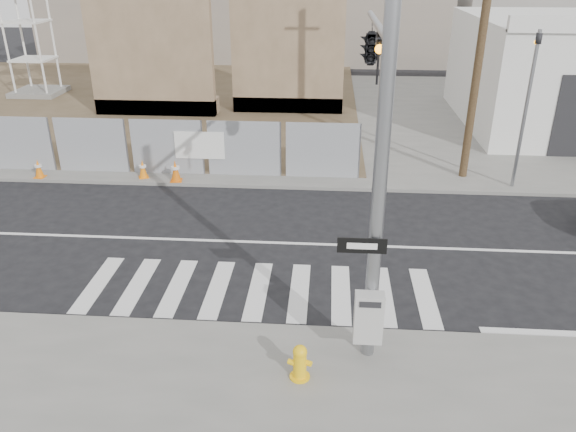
# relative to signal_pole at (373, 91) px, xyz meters

# --- Properties ---
(ground) EXTENTS (100.00, 100.00, 0.00)m
(ground) POSITION_rel_signal_pole_xyz_m (-2.49, 2.05, -4.78)
(ground) COLOR black
(ground) RESTS_ON ground
(sidewalk_far) EXTENTS (50.00, 20.00, 0.12)m
(sidewalk_far) POSITION_rel_signal_pole_xyz_m (-2.49, 16.05, -4.72)
(sidewalk_far) COLOR slate
(sidewalk_far) RESTS_ON ground
(signal_pole) EXTENTS (0.96, 5.87, 7.00)m
(signal_pole) POSITION_rel_signal_pole_xyz_m (0.00, 0.00, 0.00)
(signal_pole) COLOR gray
(signal_pole) RESTS_ON sidewalk_near
(far_signal_pole) EXTENTS (0.16, 0.20, 5.60)m
(far_signal_pole) POSITION_rel_signal_pole_xyz_m (5.51, 6.65, -1.30)
(far_signal_pole) COLOR gray
(far_signal_pole) RESTS_ON sidewalk_far
(chain_link_fence) EXTENTS (24.60, 0.04, 2.00)m
(chain_link_fence) POSITION_rel_signal_pole_xyz_m (-12.49, 7.05, -3.66)
(chain_link_fence) COLOR gray
(chain_link_fence) RESTS_ON sidewalk_far
(concrete_wall_left) EXTENTS (6.00, 1.30, 8.00)m
(concrete_wall_left) POSITION_rel_signal_pole_xyz_m (-9.49, 15.13, -1.40)
(concrete_wall_left) COLOR brown
(concrete_wall_left) RESTS_ON sidewalk_far
(concrete_wall_right) EXTENTS (5.50, 1.30, 8.00)m
(concrete_wall_right) POSITION_rel_signal_pole_xyz_m (-2.99, 16.13, -1.40)
(concrete_wall_right) COLOR brown
(concrete_wall_right) RESTS_ON sidewalk_far
(utility_pole_right) EXTENTS (1.60, 0.28, 10.00)m
(utility_pole_right) POSITION_rel_signal_pole_xyz_m (4.01, 7.55, 0.42)
(utility_pole_right) COLOR #4D3C24
(utility_pole_right) RESTS_ON sidewalk_far
(fire_hydrant) EXTENTS (0.51, 0.51, 0.73)m
(fire_hydrant) POSITION_rel_signal_pole_xyz_m (-1.31, -3.61, -4.30)
(fire_hydrant) COLOR yellow
(fire_hydrant) RESTS_ON sidewalk_near
(traffic_cone_b) EXTENTS (0.37, 0.37, 0.68)m
(traffic_cone_b) POSITION_rel_signal_pole_xyz_m (-11.23, 6.27, -4.33)
(traffic_cone_b) COLOR orange
(traffic_cone_b) RESTS_ON sidewalk_far
(traffic_cone_c) EXTENTS (0.45, 0.45, 0.66)m
(traffic_cone_c) POSITION_rel_signal_pole_xyz_m (-7.50, 6.53, -4.34)
(traffic_cone_c) COLOR orange
(traffic_cone_c) RESTS_ON sidewalk_far
(traffic_cone_d) EXTENTS (0.45, 0.45, 0.77)m
(traffic_cone_d) POSITION_rel_signal_pole_xyz_m (-6.24, 6.27, -4.29)
(traffic_cone_d) COLOR orange
(traffic_cone_d) RESTS_ON sidewalk_far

